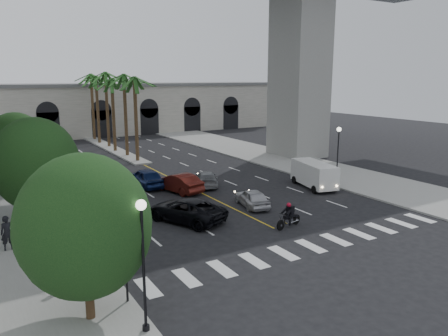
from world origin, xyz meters
TOP-DOWN VIEW (x-y plane):
  - ground at (0.00, 0.00)m, footprint 140.00×140.00m
  - sidewalk_left at (-15.00, 15.00)m, footprint 8.00×100.00m
  - sidewalk_right at (15.00, 15.00)m, footprint 8.00×100.00m
  - median at (0.00, 38.00)m, footprint 2.00×24.00m
  - pier_building at (0.00, 55.00)m, footprint 71.00×10.50m
  - palm_a at (0.00, 28.00)m, footprint 3.20×3.20m
  - palm_b at (0.10, 32.00)m, footprint 3.20×3.20m
  - palm_c at (-0.20, 36.00)m, footprint 3.20×3.20m
  - palm_d at (0.15, 40.00)m, footprint 3.20×3.20m
  - palm_e at (-0.10, 44.00)m, footprint 3.20×3.20m
  - palm_f at (0.20, 48.00)m, footprint 3.20×3.20m
  - street_tree_near at (-13.00, -3.00)m, footprint 5.20×5.20m
  - street_tree_mid at (-13.00, 10.00)m, footprint 5.44×5.44m
  - street_tree_far at (-13.00, 22.00)m, footprint 5.04×5.04m
  - lamp_post_left_near at (-11.40, -5.00)m, footprint 0.40×0.40m
  - lamp_post_left_far at (-11.40, 16.00)m, footprint 0.40×0.40m
  - lamp_post_right at (11.40, 8.00)m, footprint 0.40×0.40m
  - traffic_signal_near at (-11.30, -2.50)m, footprint 0.25×0.18m
  - traffic_signal_far at (-11.30, 1.50)m, footprint 0.25×0.18m
  - motorcycle_rider at (1.00, 1.73)m, footprint 2.29×0.78m
  - car_a at (1.50, 6.77)m, footprint 2.41×4.26m
  - car_b at (-1.50, 13.49)m, footprint 2.83×5.16m
  - car_c at (-4.31, 6.25)m, footprint 4.78×6.29m
  - car_d at (1.50, 14.17)m, footprint 3.52×4.94m
  - car_e at (-3.29, 16.56)m, footprint 2.17×5.04m
  - cargo_van at (9.45, 8.76)m, footprint 3.07×5.55m
  - pedestrian_a at (-15.20, 6.46)m, footprint 0.75×0.52m
  - pedestrian_b at (-12.34, 8.53)m, footprint 0.95×0.89m

SIDE VIEW (x-z plane):
  - ground at x=0.00m, z-range 0.00..0.00m
  - sidewalk_left at x=-15.00m, z-range 0.00..0.15m
  - sidewalk_right at x=15.00m, z-range 0.00..0.15m
  - median at x=0.00m, z-range 0.00..0.20m
  - car_d at x=1.50m, z-range 0.00..1.33m
  - car_a at x=1.50m, z-range 0.00..1.37m
  - motorcycle_rider at x=1.00m, z-range -0.08..1.60m
  - car_c at x=-4.31m, z-range 0.00..1.59m
  - car_b at x=-1.50m, z-range 0.00..1.61m
  - car_e at x=-3.29m, z-range 0.00..1.69m
  - pedestrian_b at x=-12.34m, z-range 0.15..1.70m
  - pedestrian_a at x=-15.20m, z-range 0.15..2.11m
  - cargo_van at x=9.45m, z-range 0.13..2.36m
  - traffic_signal_near at x=-11.30m, z-range 0.69..4.34m
  - traffic_signal_far at x=-11.30m, z-range 0.69..4.34m
  - lamp_post_left_near at x=-11.40m, z-range 0.55..5.90m
  - lamp_post_left_far at x=-11.40m, z-range 0.55..5.90m
  - lamp_post_right at x=11.40m, z-range 0.55..5.90m
  - street_tree_far at x=-13.00m, z-range 0.56..7.24m
  - street_tree_near at x=-13.00m, z-range 0.58..7.47m
  - street_tree_mid at x=-13.00m, z-range 0.61..7.81m
  - pier_building at x=0.00m, z-range 0.02..8.52m
  - palm_c at x=-0.20m, z-range 3.86..13.96m
  - palm_a at x=0.00m, z-range 3.95..14.25m
  - palm_e at x=-0.10m, z-range 3.99..14.39m
  - palm_b at x=0.10m, z-range 4.07..14.67m
  - palm_f at x=0.20m, z-range 4.11..14.81m
  - palm_d at x=0.15m, z-range 4.20..15.10m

